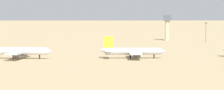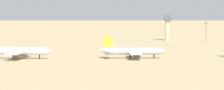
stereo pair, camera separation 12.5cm
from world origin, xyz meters
name	(u,v)px [view 2 (the right image)]	position (x,y,z in m)	size (l,w,h in m)	color
ground	(132,58)	(0.00, 0.00, 0.00)	(4000.00, 4000.00, 0.00)	tan
parked_jet_red_1	(16,51)	(-55.02, -7.53, 3.73)	(34.45, 29.17, 11.37)	silver
parked_jet_yellow_2	(132,51)	(0.06, -5.01, 3.48)	(32.11, 26.94, 10.62)	silver
control_tower	(167,25)	(28.00, 145.83, 10.94)	(5.20, 5.20, 18.13)	#C6B793
light_pole_west	(206,31)	(52.07, 120.50, 7.92)	(1.80, 0.50, 13.49)	#59595E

